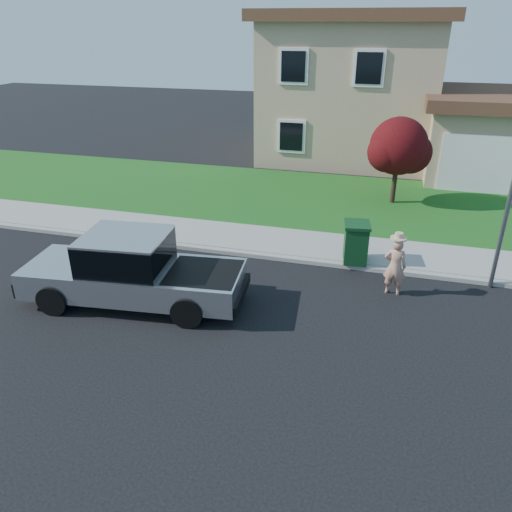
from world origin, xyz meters
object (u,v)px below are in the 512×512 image
at_px(woman, 395,265).
at_px(ornamental_tree, 399,149).
at_px(pickup_truck, 133,272).
at_px(trash_bin, 356,242).

bearing_deg(woman, ornamental_tree, -85.65).
height_order(pickup_truck, woman, pickup_truck).
xyz_separation_m(pickup_truck, ornamental_tree, (6.04, 9.22, 1.31)).
relative_size(ornamental_tree, trash_bin, 2.77).
distance_m(pickup_truck, ornamental_tree, 11.09).
relative_size(woman, trash_bin, 1.47).
distance_m(pickup_truck, woman, 6.55).
bearing_deg(ornamental_tree, pickup_truck, -123.23).
distance_m(ornamental_tree, trash_bin, 5.95).
height_order(woman, trash_bin, woman).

